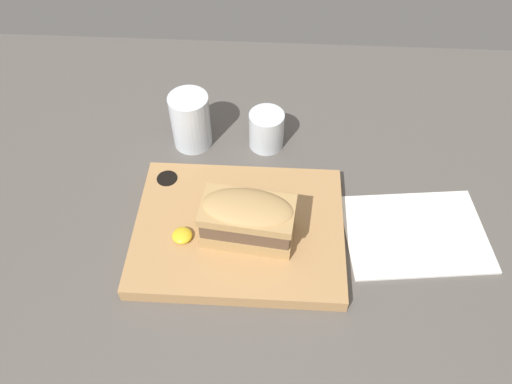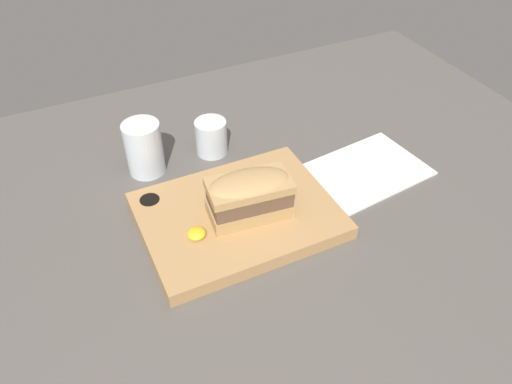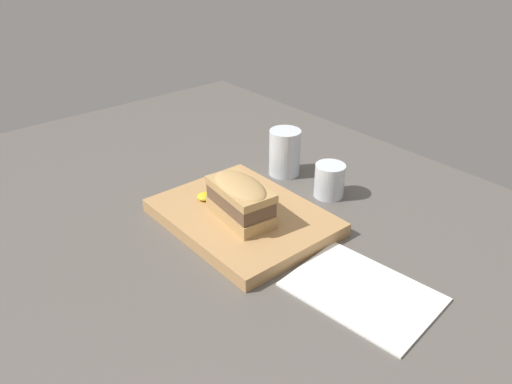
{
  "view_description": "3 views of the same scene",
  "coord_description": "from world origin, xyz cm",
  "px_view_note": "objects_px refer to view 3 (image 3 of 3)",
  "views": [
    {
      "loc": [
        6.53,
        -43.94,
        65.81
      ],
      "look_at": [
        4.0,
        1.36,
        9.99
      ],
      "focal_mm": 35.0,
      "sensor_mm": 36.0,
      "label": 1
    },
    {
      "loc": [
        -21.31,
        -55.87,
        60.97
      ],
      "look_at": [
        4.29,
        -2.12,
        8.42
      ],
      "focal_mm": 35.0,
      "sensor_mm": 36.0,
      "label": 2
    },
    {
      "loc": [
        62.92,
        -49.24,
        52.64
      ],
      "look_at": [
        4.58,
        -0.06,
        9.6
      ],
      "focal_mm": 35.0,
      "sensor_mm": 36.0,
      "label": 3
    }
  ],
  "objects_px": {
    "water_glass": "(285,155)",
    "wine_glass": "(329,182)",
    "sandwich": "(240,198)",
    "napkin": "(362,292)",
    "serving_board": "(242,217)"
  },
  "relations": [
    {
      "from": "sandwich",
      "to": "napkin",
      "type": "bearing_deg",
      "value": 7.15
    },
    {
      "from": "serving_board",
      "to": "sandwich",
      "type": "relative_size",
      "value": 2.27
    },
    {
      "from": "serving_board",
      "to": "sandwich",
      "type": "height_order",
      "value": "sandwich"
    },
    {
      "from": "sandwich",
      "to": "water_glass",
      "type": "relative_size",
      "value": 1.37
    },
    {
      "from": "sandwich",
      "to": "napkin",
      "type": "relative_size",
      "value": 0.6
    },
    {
      "from": "water_glass",
      "to": "wine_glass",
      "type": "relative_size",
      "value": 1.47
    },
    {
      "from": "serving_board",
      "to": "sandwich",
      "type": "distance_m",
      "value": 0.06
    },
    {
      "from": "sandwich",
      "to": "wine_glass",
      "type": "bearing_deg",
      "value": 85.21
    },
    {
      "from": "sandwich",
      "to": "napkin",
      "type": "height_order",
      "value": "sandwich"
    },
    {
      "from": "serving_board",
      "to": "wine_glass",
      "type": "bearing_deg",
      "value": 80.34
    },
    {
      "from": "water_glass",
      "to": "wine_glass",
      "type": "xyz_separation_m",
      "value": [
        0.13,
        0.0,
        -0.01
      ]
    },
    {
      "from": "water_glass",
      "to": "wine_glass",
      "type": "bearing_deg",
      "value": 0.82
    },
    {
      "from": "serving_board",
      "to": "wine_glass",
      "type": "xyz_separation_m",
      "value": [
        0.03,
        0.2,
        0.02
      ]
    },
    {
      "from": "serving_board",
      "to": "sandwich",
      "type": "xyz_separation_m",
      "value": [
        0.02,
        -0.02,
        0.05
      ]
    },
    {
      "from": "sandwich",
      "to": "serving_board",
      "type": "bearing_deg",
      "value": 134.1
    }
  ]
}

